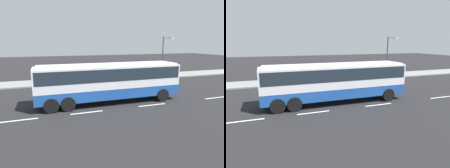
% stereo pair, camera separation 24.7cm
% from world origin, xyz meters
% --- Properties ---
extents(ground_plane, '(120.00, 120.00, 0.00)m').
position_xyz_m(ground_plane, '(0.00, 0.00, 0.00)').
color(ground_plane, black).
extents(sidewalk_curb, '(80.00, 4.00, 0.15)m').
position_xyz_m(sidewalk_curb, '(0.00, 9.34, 0.07)').
color(sidewalk_curb, gray).
rests_on(sidewalk_curb, ground_plane).
extents(lane_centreline, '(25.53, 0.16, 0.01)m').
position_xyz_m(lane_centreline, '(-3.41, -2.77, 0.00)').
color(lane_centreline, white).
rests_on(lane_centreline, ground_plane).
extents(coach_bus, '(12.11, 2.76, 3.29)m').
position_xyz_m(coach_bus, '(-1.41, -0.84, 2.05)').
color(coach_bus, '#1E4C9E').
rests_on(coach_bus, ground_plane).
extents(pedestrian_near_curb, '(0.32, 0.32, 1.57)m').
position_xyz_m(pedestrian_near_curb, '(4.97, 8.06, 1.05)').
color(pedestrian_near_curb, brown).
rests_on(pedestrian_near_curb, sidewalk_curb).
extents(pedestrian_at_crossing, '(0.32, 0.32, 1.55)m').
position_xyz_m(pedestrian_at_crossing, '(3.74, 8.88, 1.04)').
color(pedestrian_at_crossing, brown).
rests_on(pedestrian_at_crossing, sidewalk_curb).
extents(street_lamp, '(1.72, 0.24, 5.65)m').
position_xyz_m(street_lamp, '(9.61, 7.95, 3.46)').
color(street_lamp, '#47474C').
rests_on(street_lamp, sidewalk_curb).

